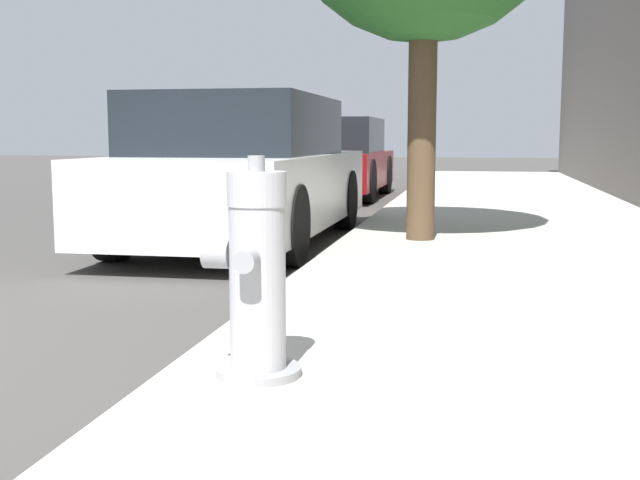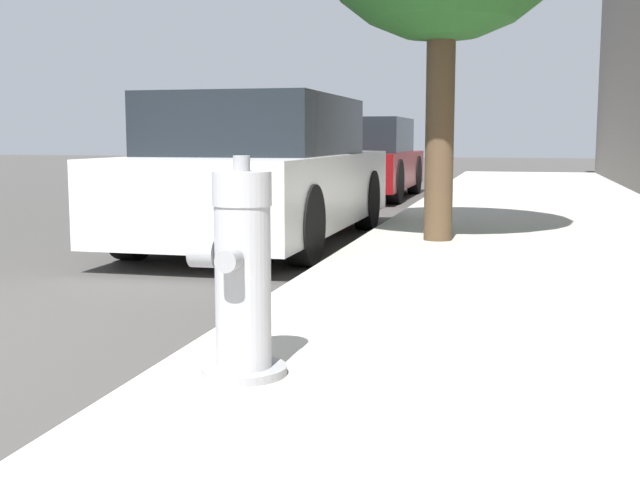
# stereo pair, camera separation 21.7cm
# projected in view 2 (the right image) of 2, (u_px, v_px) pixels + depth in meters

# --- Properties ---
(sidewalk_slab) EXTENTS (3.44, 40.00, 0.12)m
(sidewalk_slab) POSITION_uv_depth(u_px,v_px,m) (586.00, 429.00, 2.79)
(sidewalk_slab) COLOR #B7B2A8
(sidewalk_slab) RESTS_ON ground_plane
(fire_hydrant) EXTENTS (0.39, 0.40, 0.88)m
(fire_hydrant) POSITION_uv_depth(u_px,v_px,m) (242.00, 276.00, 3.19)
(fire_hydrant) COLOR #97979C
(fire_hydrant) RESTS_ON sidewalk_slab
(parked_car_near) EXTENTS (1.77, 4.49, 1.46)m
(parked_car_near) POSITION_uv_depth(u_px,v_px,m) (264.00, 173.00, 8.06)
(parked_car_near) COLOR silver
(parked_car_near) RESTS_ON ground_plane
(parked_car_mid) EXTENTS (1.69, 3.88, 1.40)m
(parked_car_mid) POSITION_uv_depth(u_px,v_px,m) (363.00, 159.00, 14.09)
(parked_car_mid) COLOR maroon
(parked_car_mid) RESTS_ON ground_plane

